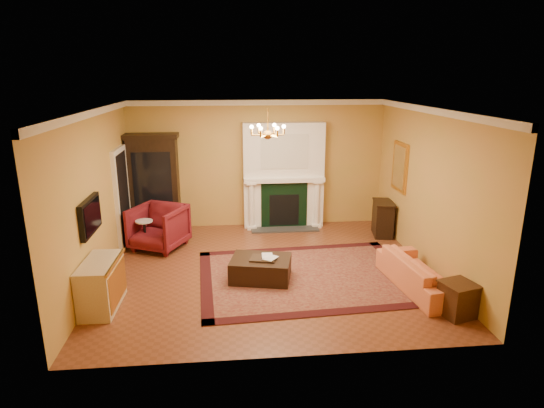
{
  "coord_description": "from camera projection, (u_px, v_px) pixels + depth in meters",
  "views": [
    {
      "loc": [
        -0.69,
        -7.87,
        3.56
      ],
      "look_at": [
        0.1,
        0.3,
        1.21
      ],
      "focal_mm": 30.0,
      "sensor_mm": 36.0,
      "label": 1
    }
  ],
  "objects": [
    {
      "name": "doorway",
      "position": [
        123.0,
        197.0,
        9.64
      ],
      "size": [
        0.08,
        1.05,
        2.1
      ],
      "color": "silver",
      "rests_on": "wall_left"
    },
    {
      "name": "crown_molding",
      "position": [
        263.0,
        108.0,
        8.68
      ],
      "size": [
        6.0,
        5.5,
        0.12
      ],
      "color": "white",
      "rests_on": "ceiling"
    },
    {
      "name": "topiary_right",
      "position": [
        311.0,
        167.0,
        10.71
      ],
      "size": [
        0.16,
        0.16,
        0.43
      ],
      "color": "gray",
      "rests_on": "fireplace"
    },
    {
      "name": "coral_sofa",
      "position": [
        421.0,
        268.0,
        7.76
      ],
      "size": [
        0.77,
        1.97,
        0.75
      ],
      "primitive_type": "imported",
      "rotation": [
        0.0,
        0.0,
        1.68
      ],
      "color": "#E87749",
      "rests_on": "floor"
    },
    {
      "name": "fireplace",
      "position": [
        284.0,
        178.0,
        10.76
      ],
      "size": [
        1.9,
        0.7,
        2.5
      ],
      "color": "white",
      "rests_on": "wall_back"
    },
    {
      "name": "wall_left",
      "position": [
        95.0,
        198.0,
        7.88
      ],
      "size": [
        0.02,
        5.5,
        3.0
      ],
      "primitive_type": "cube",
      "color": "#CE914A",
      "rests_on": "floor"
    },
    {
      "name": "wall_right",
      "position": [
        429.0,
        189.0,
        8.44
      ],
      "size": [
        0.02,
        5.5,
        3.0
      ],
      "primitive_type": "cube",
      "color": "#CE914A",
      "rests_on": "floor"
    },
    {
      "name": "floor",
      "position": [
        268.0,
        271.0,
        8.58
      ],
      "size": [
        6.0,
        5.5,
        0.02
      ],
      "primitive_type": "cube",
      "color": "brown",
      "rests_on": "ground"
    },
    {
      "name": "pedestal_table",
      "position": [
        145.0,
        233.0,
        9.51
      ],
      "size": [
        0.35,
        0.35,
        0.63
      ],
      "color": "black",
      "rests_on": "floor"
    },
    {
      "name": "commode",
      "position": [
        101.0,
        285.0,
        7.11
      ],
      "size": [
        0.52,
        1.06,
        0.78
      ],
      "primitive_type": "cube",
      "rotation": [
        0.0,
        0.0,
        -0.03
      ],
      "color": "beige",
      "rests_on": "floor"
    },
    {
      "name": "wall_back",
      "position": [
        258.0,
        164.0,
        10.8
      ],
      "size": [
        6.0,
        0.02,
        3.0
      ],
      "primitive_type": "cube",
      "color": "#CE914A",
      "rests_on": "floor"
    },
    {
      "name": "ottoman_tray",
      "position": [
        263.0,
        258.0,
        8.04
      ],
      "size": [
        0.51,
        0.44,
        0.03
      ],
      "primitive_type": "cube",
      "rotation": [
        0.0,
        0.0,
        -0.25
      ],
      "color": "black",
      "rests_on": "leather_ottoman"
    },
    {
      "name": "china_cabinet",
      "position": [
        155.0,
        186.0,
        10.43
      ],
      "size": [
        1.09,
        0.5,
        2.19
      ],
      "primitive_type": "cube",
      "rotation": [
        0.0,
        0.0,
        0.0
      ],
      "color": "black",
      "rests_on": "floor"
    },
    {
      "name": "book_b",
      "position": [
        266.0,
        251.0,
        8.01
      ],
      "size": [
        0.17,
        0.13,
        0.27
      ],
      "primitive_type": "imported",
      "rotation": [
        0.0,
        0.0,
        -0.65
      ],
      "color": "gray",
      "rests_on": "ottoman_tray"
    },
    {
      "name": "gilt_mirror",
      "position": [
        400.0,
        167.0,
        9.74
      ],
      "size": [
        0.06,
        0.76,
        1.05
      ],
      "color": "gold",
      "rests_on": "wall_right"
    },
    {
      "name": "console_table",
      "position": [
        383.0,
        219.0,
        10.35
      ],
      "size": [
        0.5,
        0.74,
        0.76
      ],
      "primitive_type": "cube",
      "rotation": [
        0.0,
        0.0,
        -0.17
      ],
      "color": "black",
      "rests_on": "floor"
    },
    {
      "name": "tv_panel",
      "position": [
        90.0,
        216.0,
        7.35
      ],
      "size": [
        0.09,
        0.95,
        0.58
      ],
      "color": "black",
      "rests_on": "wall_left"
    },
    {
      "name": "wingback_armchair",
      "position": [
        158.0,
        225.0,
        9.53
      ],
      "size": [
        1.29,
        1.26,
        1.02
      ],
      "primitive_type": "imported",
      "rotation": [
        0.0,
        0.0,
        -0.44
      ],
      "color": "maroon",
      "rests_on": "floor"
    },
    {
      "name": "oriental_rug",
      "position": [
        307.0,
        276.0,
        8.31
      ],
      "size": [
        4.03,
        3.13,
        0.02
      ],
      "primitive_type": "cube",
      "rotation": [
        0.0,
        0.0,
        0.06
      ],
      "color": "#4E1010",
      "rests_on": "floor"
    },
    {
      "name": "wall_front",
      "position": [
        288.0,
        250.0,
        5.52
      ],
      "size": [
        6.0,
        0.02,
        3.0
      ],
      "primitive_type": "cube",
      "color": "#CE914A",
      "rests_on": "floor"
    },
    {
      "name": "leather_ottoman",
      "position": [
        261.0,
        269.0,
        8.13
      ],
      "size": [
        1.18,
        0.96,
        0.39
      ],
      "primitive_type": "cube",
      "rotation": [
        0.0,
        0.0,
        -0.22
      ],
      "color": "black",
      "rests_on": "oriental_rug"
    },
    {
      "name": "ceiling",
      "position": [
        268.0,
        108.0,
        7.75
      ],
      "size": [
        6.0,
        5.5,
        0.02
      ],
      "primitive_type": "cube",
      "color": "silver",
      "rests_on": "wall_back"
    },
    {
      "name": "chandelier",
      "position": [
        268.0,
        131.0,
        7.86
      ],
      "size": [
        0.63,
        0.55,
        0.53
      ],
      "color": "#BC8533",
      "rests_on": "ceiling"
    },
    {
      "name": "book_a",
      "position": [
        262.0,
        250.0,
        8.05
      ],
      "size": [
        0.19,
        0.03,
        0.26
      ],
      "primitive_type": "imported",
      "rotation": [
        0.0,
        0.0,
        -0.04
      ],
      "color": "gray",
      "rests_on": "ottoman_tray"
    },
    {
      "name": "topiary_left",
      "position": [
        256.0,
        168.0,
        10.59
      ],
      "size": [
        0.15,
        0.15,
        0.41
      ],
      "color": "gray",
      "rests_on": "fireplace"
    },
    {
      "name": "end_table",
      "position": [
        457.0,
        300.0,
        6.9
      ],
      "size": [
        0.55,
        0.55,
        0.51
      ],
      "primitive_type": "cube",
      "rotation": [
        0.0,
        0.0,
        0.28
      ],
      "color": "#39220F",
      "rests_on": "floor"
    }
  ]
}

